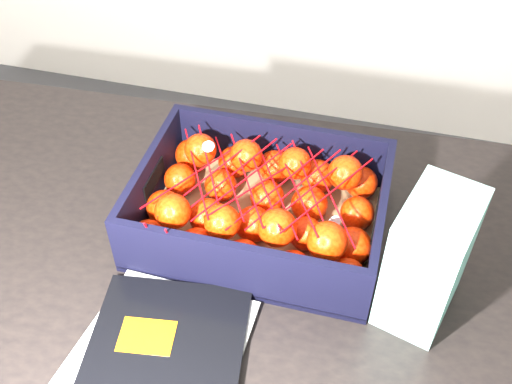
% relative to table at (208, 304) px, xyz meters
% --- Properties ---
extents(room_shell, '(3.54, 3.54, 2.50)m').
position_rel_table_xyz_m(room_shell, '(0.29, -0.34, 0.60)').
color(room_shell, silver).
rests_on(room_shell, ground).
extents(table, '(1.24, 0.86, 0.75)m').
position_rel_table_xyz_m(table, '(0.00, 0.00, 0.00)').
color(table, black).
rests_on(table, ground).
extents(magazine_stack, '(0.27, 0.31, 0.02)m').
position_rel_table_xyz_m(magazine_stack, '(-0.01, -0.19, 0.11)').
color(magazine_stack, silver).
rests_on(magazine_stack, table).
extents(produce_crate, '(0.38, 0.29, 0.11)m').
position_rel_table_xyz_m(produce_crate, '(0.06, 0.10, 0.13)').
color(produce_crate, '#946744').
rests_on(produce_crate, table).
extents(clementine_heap, '(0.36, 0.26, 0.10)m').
position_rel_table_xyz_m(clementine_heap, '(0.06, 0.10, 0.15)').
color(clementine_heap, red).
rests_on(clementine_heap, produce_crate).
extents(mesh_net, '(0.32, 0.25, 0.09)m').
position_rel_table_xyz_m(mesh_net, '(0.06, 0.10, 0.20)').
color(mesh_net, red).
rests_on(mesh_net, clementine_heap).
extents(retail_carton, '(0.12, 0.15, 0.20)m').
position_rel_table_xyz_m(retail_carton, '(0.32, 0.01, 0.20)').
color(retail_carton, white).
rests_on(retail_carton, table).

